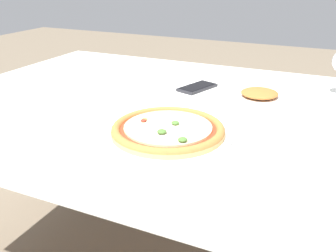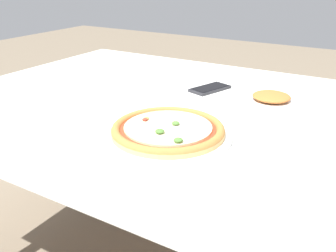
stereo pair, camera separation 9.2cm
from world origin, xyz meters
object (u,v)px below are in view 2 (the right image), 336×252
at_px(dining_table, 163,124).
at_px(pizza_plate, 168,131).
at_px(side_plate, 271,99).
at_px(cell_phone, 210,88).

relative_size(dining_table, pizza_plate, 4.47).
xyz_separation_m(dining_table, side_plate, (0.29, 0.17, 0.09)).
distance_m(dining_table, cell_phone, 0.22).
xyz_separation_m(pizza_plate, side_plate, (0.15, 0.38, -0.00)).
height_order(dining_table, side_plate, side_plate).
bearing_deg(pizza_plate, dining_table, 123.97).
bearing_deg(cell_phone, dining_table, -109.83).
xyz_separation_m(pizza_plate, cell_phone, (-0.07, 0.41, -0.01)).
bearing_deg(side_plate, pizza_plate, -110.98).
height_order(pizza_plate, cell_phone, pizza_plate).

